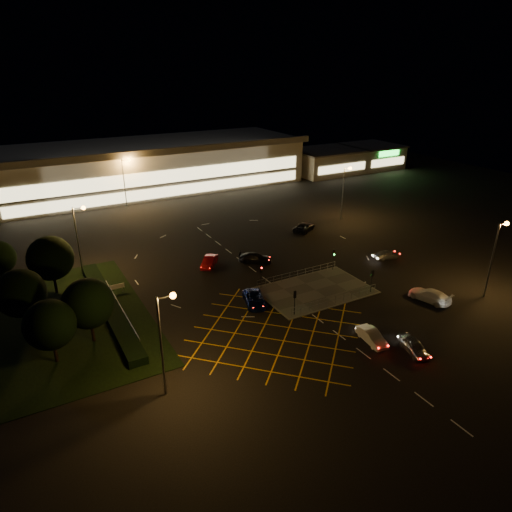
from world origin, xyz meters
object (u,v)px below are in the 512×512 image
signal_se (372,276)px  car_east_grey (304,227)px  signal_sw (295,298)px  car_left_blue (255,299)px  car_far_dkgrey (255,258)px  car_right_silver (386,255)px  signal_ne (334,255)px  car_queue_white (372,336)px  car_circ_red (209,262)px  signal_nw (261,273)px  car_near_silver (414,346)px  car_approach_white (430,295)px

signal_se → car_east_grey: bearing=-104.0°
signal_sw → car_left_blue: signal_sw is taller
car_far_dkgrey → car_right_silver: 20.20m
signal_ne → car_queue_white: signal_ne is taller
car_queue_white → car_right_silver: car_queue_white is taller
car_far_dkgrey → car_circ_red: size_ratio=1.11×
car_circ_red → car_far_dkgrey: bearing=21.9°
signal_nw → car_east_grey: signal_nw is taller
car_right_silver → car_circ_red: bearing=73.0°
signal_se → signal_sw: bearing=0.0°
car_queue_white → car_circ_red: 27.78m
car_queue_white → signal_ne: bearing=72.8°
car_queue_white → car_circ_red: car_circ_red is taller
signal_nw → car_right_silver: (21.85, -0.56, -1.68)m
signal_nw → car_left_blue: size_ratio=0.61×
signal_ne → car_near_silver: 21.05m
car_east_grey → car_circ_red: bearing=74.6°
signal_ne → car_left_blue: bearing=-167.5°
signal_nw → car_near_silver: signal_nw is taller
car_queue_white → car_left_blue: bearing=125.1°
car_right_silver → car_left_blue: bearing=102.3°
car_far_dkgrey → signal_se: bearing=-116.5°
car_right_silver → signal_se: bearing=133.1°
signal_se → car_right_silver: size_ratio=0.78×
car_approach_white → car_left_blue: bearing=-40.2°
car_approach_white → car_near_silver: bearing=21.0°
car_east_grey → car_approach_white: car_approach_white is taller
signal_sw → car_approach_white: size_ratio=0.58×
car_queue_white → car_left_blue: (-6.96, 13.48, 0.01)m
signal_ne → signal_nw: bearing=180.0°
car_right_silver → car_approach_white: (-4.88, -12.70, 0.09)m
signal_nw → car_right_silver: 21.92m
car_circ_red → car_left_blue: bearing=-49.7°
car_right_silver → car_circ_red: car_circ_red is taller
car_circ_red → signal_nw: bearing=-33.9°
signal_se → signal_nw: size_ratio=1.00×
car_east_grey → signal_sw: bearing=112.1°
signal_nw → car_queue_white: (4.16, -16.76, -1.67)m
signal_ne → car_far_dkgrey: size_ratio=0.62×
signal_se → car_left_blue: size_ratio=0.61×
signal_nw → car_near_silver: 21.45m
car_circ_red → car_east_grey: car_circ_red is taller
car_queue_white → car_right_silver: 23.99m
signal_ne → car_queue_white: bearing=-115.1°
car_near_silver → car_left_blue: (-9.51, 17.03, -0.00)m
car_near_silver → car_right_silver: bearing=67.8°
car_near_silver → car_far_dkgrey: 28.49m
car_left_blue → car_right_silver: 24.80m
signal_sw → car_far_dkgrey: size_ratio=0.62×
signal_sw → car_east_grey: size_ratio=0.60×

